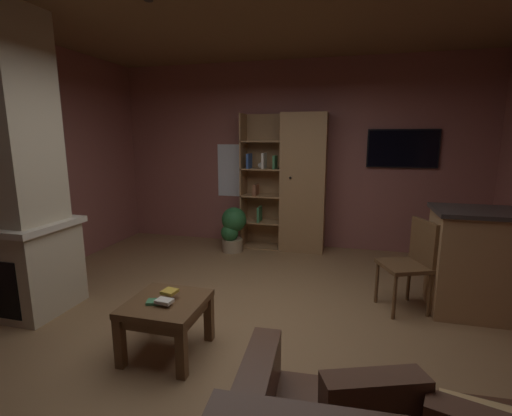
# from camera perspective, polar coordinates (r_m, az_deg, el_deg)

# --- Properties ---
(floor) EXTENTS (5.64, 5.51, 0.02)m
(floor) POSITION_cam_1_polar(r_m,az_deg,el_deg) (3.48, -1.74, -18.69)
(floor) COLOR olive
(floor) RESTS_ON ground
(wall_back) EXTENTS (5.76, 0.06, 2.86)m
(wall_back) POSITION_cam_1_polar(r_m,az_deg,el_deg) (5.75, 6.03, 8.18)
(wall_back) COLOR #8E544C
(wall_back) RESTS_ON ground
(window_pane_back) EXTENTS (0.76, 0.01, 0.85)m
(window_pane_back) POSITION_cam_1_polar(r_m,az_deg,el_deg) (5.93, -2.55, 5.89)
(window_pane_back) COLOR white
(stone_fireplace) EXTENTS (0.95, 0.80, 2.86)m
(stone_fireplace) POSITION_cam_1_polar(r_m,az_deg,el_deg) (4.18, -34.07, 3.37)
(stone_fireplace) COLOR #BCAD8E
(stone_fireplace) RESTS_ON ground
(bookshelf_cabinet) EXTENTS (1.28, 0.41, 2.07)m
(bookshelf_cabinet) POSITION_cam_1_polar(r_m,az_deg,el_deg) (5.50, 6.56, 3.83)
(bookshelf_cabinet) COLOR #997047
(bookshelf_cabinet) RESTS_ON ground
(kitchen_bar_counter) EXTENTS (1.42, 0.64, 1.04)m
(kitchen_bar_counter) POSITION_cam_1_polar(r_m,az_deg,el_deg) (4.23, 35.09, -7.35)
(kitchen_bar_counter) COLOR #997047
(kitchen_bar_counter) RESTS_ON ground
(coffee_table) EXTENTS (0.59, 0.61, 0.45)m
(coffee_table) POSITION_cam_1_polar(r_m,az_deg,el_deg) (3.07, -13.95, -15.54)
(coffee_table) COLOR brown
(coffee_table) RESTS_ON ground
(table_book_0) EXTENTS (0.14, 0.12, 0.02)m
(table_book_0) POSITION_cam_1_polar(r_m,az_deg,el_deg) (3.01, -15.65, -14.06)
(table_book_0) COLOR #387247
(table_book_0) RESTS_ON coffee_table
(table_book_1) EXTENTS (0.14, 0.10, 0.03)m
(table_book_1) POSITION_cam_1_polar(r_m,az_deg,el_deg) (2.94, -14.27, -14.05)
(table_book_1) COLOR beige
(table_book_1) RESTS_ON coffee_table
(table_book_2) EXTENTS (0.13, 0.13, 0.02)m
(table_book_2) POSITION_cam_1_polar(r_m,az_deg,el_deg) (3.03, -13.46, -12.69)
(table_book_2) COLOR gold
(table_book_2) RESTS_ON coffee_table
(dining_chair) EXTENTS (0.55, 0.55, 0.92)m
(dining_chair) POSITION_cam_1_polar(r_m,az_deg,el_deg) (3.94, 23.37, -7.38)
(dining_chair) COLOR brown
(dining_chair) RESTS_ON ground
(potted_floor_plant) EXTENTS (0.38, 0.38, 0.68)m
(potted_floor_plant) POSITION_cam_1_polar(r_m,az_deg,el_deg) (5.50, -3.68, -3.12)
(potted_floor_plant) COLOR #9E896B
(potted_floor_plant) RESTS_ON ground
(wall_mounted_tv) EXTENTS (0.98, 0.06, 0.55)m
(wall_mounted_tv) POSITION_cam_1_polar(r_m,az_deg,el_deg) (5.66, 22.10, 8.68)
(wall_mounted_tv) COLOR black
(track_light_spot_0) EXTENTS (0.07, 0.07, 0.09)m
(track_light_spot_0) POSITION_cam_1_polar(r_m,az_deg,el_deg) (4.07, -33.91, 24.61)
(track_light_spot_0) COLOR black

